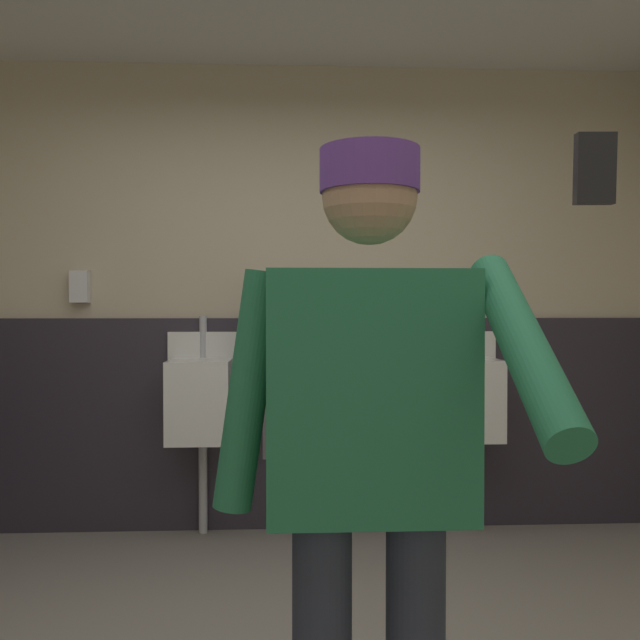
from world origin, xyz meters
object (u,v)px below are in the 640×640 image
soap_dispenser (80,287)px  person (370,442)px  urinal_right (467,398)px  urinal_left (201,400)px  cell_phone (595,169)px  urinal_middle (335,399)px

soap_dispenser → person: bearing=-59.0°
soap_dispenser → urinal_right: bearing=-3.1°
urinal_left → urinal_right: bearing=0.0°
person → soap_dispenser: (-1.37, 2.28, 0.43)m
urinal_right → person: 2.32m
urinal_right → cell_phone: (-0.53, -2.67, 0.73)m
urinal_middle → soap_dispenser: (-1.44, 0.12, 0.63)m
urinal_middle → cell_phone: cell_phone is taller
urinal_middle → soap_dispenser: bearing=175.3°
person → urinal_right: bearing=69.1°
urinal_left → urinal_right: size_ratio=1.00×
urinal_left → soap_dispenser: soap_dispenser is taller
urinal_left → urinal_middle: size_ratio=1.00×
urinal_left → urinal_right: same height
urinal_left → urinal_middle: (0.75, 0.00, 0.00)m
urinal_middle → person: bearing=-92.0°
soap_dispenser → urinal_middle: bearing=-4.7°
urinal_middle → person: size_ratio=0.75×
cell_phone → urinal_left: bearing=113.9°
urinal_right → soap_dispenser: bearing=176.9°
urinal_right → person: size_ratio=0.75×
urinal_middle → soap_dispenser: 1.58m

